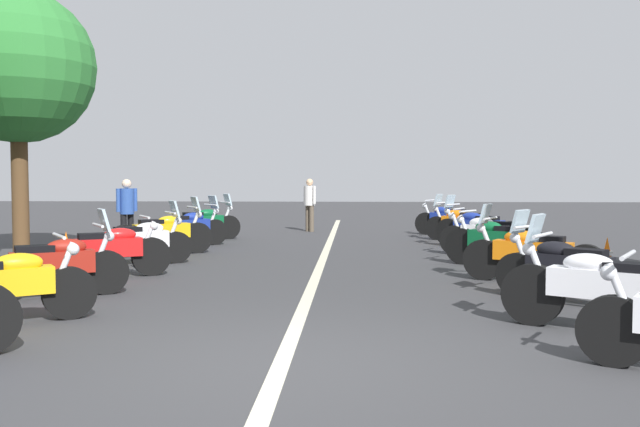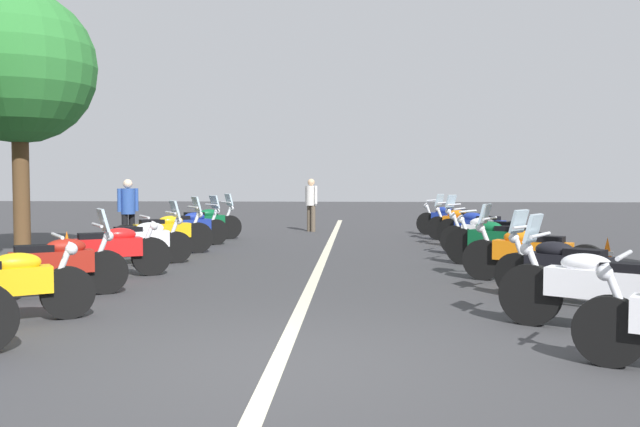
{
  "view_description": "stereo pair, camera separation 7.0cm",
  "coord_description": "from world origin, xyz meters",
  "px_view_note": "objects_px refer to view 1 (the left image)",
  "views": [
    {
      "loc": [
        -5.75,
        -0.64,
        1.62
      ],
      "look_at": [
        6.63,
        0.0,
        0.97
      ],
      "focal_mm": 38.26,
      "sensor_mm": 36.0,
      "label": 1
    },
    {
      "loc": [
        -5.75,
        -0.71,
        1.62
      ],
      "look_at": [
        6.63,
        0.0,
        0.97
      ],
      "focal_mm": 38.26,
      "sensor_mm": 36.0,
      "label": 2
    }
  ],
  "objects_px": {
    "motorcycle_left_row_3": "(110,250)",
    "roadside_tree_1": "(17,68)",
    "bystander_1": "(310,201)",
    "motorcycle_right_row_1": "(603,288)",
    "motorcycle_right_row_7": "(461,223)",
    "bystander_0": "(127,208)",
    "motorcycle_left_row_2": "(55,264)",
    "traffic_cone_0": "(66,248)",
    "motorcycle_right_row_5": "(489,235)",
    "motorcycle_right_row_8": "(448,219)",
    "motorcycle_left_row_1": "(3,285)",
    "motorcycle_left_row_4": "(142,241)",
    "traffic_cone_2": "(607,256)",
    "motorcycle_left_row_7": "(202,222)",
    "motorcycle_right_row_3": "(531,253)",
    "motorcycle_right_row_2": "(566,268)",
    "motorcycle_right_row_4": "(497,242)",
    "motorcycle_left_row_6": "(188,227)",
    "motorcycle_right_row_6": "(477,228)",
    "motorcycle_left_row_5": "(163,232)"
  },
  "relations": [
    {
      "from": "motorcycle_left_row_3",
      "to": "roadside_tree_1",
      "type": "distance_m",
      "value": 4.91
    },
    {
      "from": "bystander_1",
      "to": "motorcycle_right_row_1",
      "type": "bearing_deg",
      "value": 63.89
    },
    {
      "from": "bystander_1",
      "to": "motorcycle_right_row_7",
      "type": "bearing_deg",
      "value": 101.74
    },
    {
      "from": "motorcycle_right_row_1",
      "to": "bystander_0",
      "type": "xyz_separation_m",
      "value": [
        8.19,
        7.8,
        0.44
      ]
    },
    {
      "from": "motorcycle_left_row_2",
      "to": "traffic_cone_0",
      "type": "relative_size",
      "value": 2.88
    },
    {
      "from": "motorcycle_right_row_5",
      "to": "bystander_0",
      "type": "relative_size",
      "value": 1.24
    },
    {
      "from": "motorcycle_right_row_8",
      "to": "traffic_cone_0",
      "type": "relative_size",
      "value": 2.93
    },
    {
      "from": "motorcycle_right_row_5",
      "to": "bystander_1",
      "type": "bearing_deg",
      "value": -28.93
    },
    {
      "from": "motorcycle_left_row_1",
      "to": "motorcycle_left_row_2",
      "type": "xyz_separation_m",
      "value": [
        1.69,
        0.17,
        0.01
      ]
    },
    {
      "from": "motorcycle_left_row_4",
      "to": "traffic_cone_2",
      "type": "bearing_deg",
      "value": -36.02
    },
    {
      "from": "motorcycle_left_row_7",
      "to": "motorcycle_right_row_3",
      "type": "height_order",
      "value": "motorcycle_right_row_3"
    },
    {
      "from": "motorcycle_left_row_2",
      "to": "motorcycle_right_row_7",
      "type": "xyz_separation_m",
      "value": [
        8.59,
        -6.73,
        0.0
      ]
    },
    {
      "from": "motorcycle_right_row_2",
      "to": "motorcycle_right_row_4",
      "type": "bearing_deg",
      "value": -47.1
    },
    {
      "from": "motorcycle_left_row_2",
      "to": "motorcycle_left_row_7",
      "type": "distance_m",
      "value": 8.51
    },
    {
      "from": "motorcycle_left_row_2",
      "to": "motorcycle_right_row_2",
      "type": "distance_m",
      "value": 6.75
    },
    {
      "from": "motorcycle_right_row_8",
      "to": "roadside_tree_1",
      "type": "height_order",
      "value": "roadside_tree_1"
    },
    {
      "from": "motorcycle_left_row_6",
      "to": "motorcycle_left_row_7",
      "type": "xyz_separation_m",
      "value": [
        1.6,
        0.01,
        0.0
      ]
    },
    {
      "from": "motorcycle_right_row_1",
      "to": "motorcycle_right_row_6",
      "type": "height_order",
      "value": "motorcycle_right_row_1"
    },
    {
      "from": "motorcycle_right_row_1",
      "to": "roadside_tree_1",
      "type": "xyz_separation_m",
      "value": [
        6.0,
        9.2,
        3.3
      ]
    },
    {
      "from": "motorcycle_right_row_7",
      "to": "traffic_cone_0",
      "type": "bearing_deg",
      "value": 61.91
    },
    {
      "from": "bystander_0",
      "to": "motorcycle_left_row_4",
      "type": "bearing_deg",
      "value": 153.98
    },
    {
      "from": "motorcycle_right_row_1",
      "to": "motorcycle_right_row_2",
      "type": "bearing_deg",
      "value": -63.14
    },
    {
      "from": "motorcycle_right_row_3",
      "to": "traffic_cone_2",
      "type": "height_order",
      "value": "motorcycle_right_row_3"
    },
    {
      "from": "motorcycle_left_row_2",
      "to": "motorcycle_left_row_5",
      "type": "height_order",
      "value": "motorcycle_left_row_5"
    },
    {
      "from": "motorcycle_right_row_7",
      "to": "motorcycle_left_row_4",
      "type": "bearing_deg",
      "value": 68.12
    },
    {
      "from": "motorcycle_left_row_2",
      "to": "traffic_cone_2",
      "type": "xyz_separation_m",
      "value": [
        2.87,
        -8.3,
        -0.17
      ]
    },
    {
      "from": "bystander_0",
      "to": "traffic_cone_0",
      "type": "bearing_deg",
      "value": 126.22
    },
    {
      "from": "motorcycle_left_row_1",
      "to": "motorcycle_left_row_4",
      "type": "xyz_separation_m",
      "value": [
        5.18,
        0.1,
        0.01
      ]
    },
    {
      "from": "motorcycle_right_row_7",
      "to": "motorcycle_right_row_3",
      "type": "bearing_deg",
      "value": 120.46
    },
    {
      "from": "motorcycle_left_row_3",
      "to": "bystander_1",
      "type": "height_order",
      "value": "bystander_1"
    },
    {
      "from": "motorcycle_left_row_6",
      "to": "motorcycle_right_row_6",
      "type": "distance_m",
      "value": 6.75
    },
    {
      "from": "motorcycle_right_row_3",
      "to": "motorcycle_right_row_4",
      "type": "bearing_deg",
      "value": -58.09
    },
    {
      "from": "motorcycle_left_row_5",
      "to": "bystander_0",
      "type": "height_order",
      "value": "bystander_0"
    },
    {
      "from": "motorcycle_right_row_3",
      "to": "motorcycle_left_row_7",
      "type": "bearing_deg",
      "value": -17.91
    },
    {
      "from": "motorcycle_left_row_6",
      "to": "traffic_cone_2",
      "type": "bearing_deg",
      "value": -64.93
    },
    {
      "from": "motorcycle_left_row_4",
      "to": "bystander_0",
      "type": "xyz_separation_m",
      "value": [
        2.96,
        1.28,
        0.47
      ]
    },
    {
      "from": "motorcycle_right_row_8",
      "to": "motorcycle_left_row_3",
      "type": "bearing_deg",
      "value": 81.43
    },
    {
      "from": "motorcycle_left_row_2",
      "to": "motorcycle_right_row_6",
      "type": "xyz_separation_m",
      "value": [
        6.89,
        -6.83,
        0.01
      ]
    },
    {
      "from": "motorcycle_left_row_4",
      "to": "motorcycle_right_row_7",
      "type": "relative_size",
      "value": 0.97
    },
    {
      "from": "motorcycle_left_row_6",
      "to": "traffic_cone_0",
      "type": "relative_size",
      "value": 2.78
    },
    {
      "from": "motorcycle_left_row_4",
      "to": "motorcycle_left_row_5",
      "type": "xyz_separation_m",
      "value": [
        1.67,
        0.07,
        0.02
      ]
    },
    {
      "from": "motorcycle_left_row_6",
      "to": "traffic_cone_0",
      "type": "bearing_deg",
      "value": -153.45
    },
    {
      "from": "traffic_cone_2",
      "to": "motorcycle_right_row_2",
      "type": "bearing_deg",
      "value": 151.55
    },
    {
      "from": "motorcycle_right_row_6",
      "to": "motorcycle_right_row_7",
      "type": "xyz_separation_m",
      "value": [
        1.7,
        0.1,
        -0.01
      ]
    },
    {
      "from": "motorcycle_right_row_4",
      "to": "motorcycle_right_row_7",
      "type": "bearing_deg",
      "value": -54.8
    },
    {
      "from": "motorcycle_right_row_1",
      "to": "motorcycle_right_row_8",
      "type": "xyz_separation_m",
      "value": [
        11.98,
        -0.02,
        -0.03
      ]
    },
    {
      "from": "motorcycle_right_row_7",
      "to": "traffic_cone_2",
      "type": "xyz_separation_m",
      "value": [
        -5.72,
        -1.58,
        -0.17
      ]
    },
    {
      "from": "motorcycle_right_row_5",
      "to": "motorcycle_right_row_7",
      "type": "distance_m",
      "value": 3.37
    },
    {
      "from": "motorcycle_left_row_1",
      "to": "motorcycle_right_row_5",
      "type": "xyz_separation_m",
      "value": [
        6.91,
        -6.6,
        0.0
      ]
    },
    {
      "from": "motorcycle_left_row_1",
      "to": "motorcycle_right_row_3",
      "type": "xyz_separation_m",
      "value": [
        3.32,
        -6.53,
        0.02
      ]
    }
  ]
}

